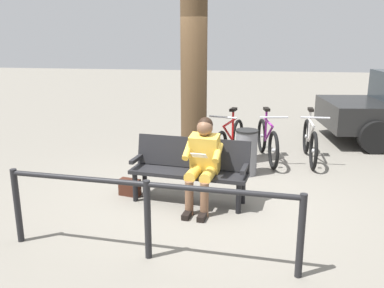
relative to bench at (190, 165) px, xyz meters
The scene contains 10 objects.
ground_plane 0.58m from the bench, 157.72° to the right, with size 40.00×40.00×0.00m, color slate.
bench is the anchor object (origin of this frame).
person_reading 0.32m from the bench, 135.63° to the left, with size 0.53×0.80×1.20m.
handbag 0.97m from the bench, ahead, with size 0.30×0.14×0.24m, color #3F1E14.
tree_trunk 1.81m from the bench, 83.52° to the right, with size 0.43×0.43×3.26m, color #4C3823.
litter_bin 1.42m from the bench, 121.38° to the right, with size 0.37×0.37×0.75m.
bicycle_green 2.84m from the bench, 130.85° to the right, with size 0.48×1.68×0.94m.
bicycle_red 2.34m from the bench, 117.96° to the right, with size 0.49×1.66×0.94m.
bicycle_purple 1.99m from the bench, 102.12° to the right, with size 0.57×1.64×0.94m.
railing_fence 1.60m from the bench, 82.99° to the left, with size 3.08×0.33×0.85m.
Camera 1 is at (-0.57, 5.45, 2.27)m, focal length 38.84 mm.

